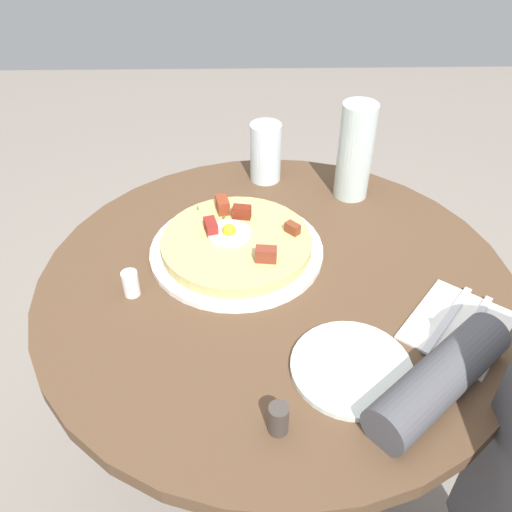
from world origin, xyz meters
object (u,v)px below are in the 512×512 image
fork (470,329)px  pizza_plate (237,250)px  water_glass (266,152)px  breakfast_pizza (236,242)px  bread_plate (351,368)px  dining_table (274,342)px  knife (448,319)px  salt_shaker (131,283)px  pepper_shaker (278,419)px  water_bottle (355,152)px

fork → pizza_plate: bearing=99.6°
water_glass → pizza_plate: bearing=-13.3°
breakfast_pizza → bread_plate: 0.33m
dining_table → fork: 0.38m
breakfast_pizza → pizza_plate: bearing=2.8°
knife → dining_table: bearing=106.0°
salt_shaker → pepper_shaker: bearing=41.2°
water_glass → pepper_shaker: water_glass is taller
water_glass → bread_plate: bearing=11.3°
salt_shaker → knife: bearing=81.6°
fork → knife: size_ratio=1.00×
bread_plate → fork: size_ratio=1.01×
pizza_plate → water_bottle: bearing=128.9°
breakfast_pizza → salt_shaker: bearing=-58.2°
pizza_plate → salt_shaker: 0.21m
pepper_shaker → bread_plate: bearing=130.7°
dining_table → breakfast_pizza: 0.22m
breakfast_pizza → water_bottle: bearing=128.7°
water_bottle → pepper_shaker: bearing=-17.9°
bread_plate → salt_shaker: size_ratio=3.83×
water_glass → water_bottle: bearing=69.2°
water_bottle → salt_shaker: 0.53m
bread_plate → fork: bearing=109.8°
bread_plate → water_glass: water_glass is taller
pizza_plate → fork: 0.43m
knife → pepper_shaker: bearing=163.0°
water_glass → salt_shaker: bearing=-32.8°
pepper_shaker → pizza_plate: bearing=-171.3°
pizza_plate → salt_shaker: salt_shaker is taller
dining_table → pepper_shaker: 0.37m
water_bottle → pizza_plate: bearing=-51.1°
dining_table → breakfast_pizza: breakfast_pizza is taller
dining_table → pizza_plate: bearing=-134.9°
pizza_plate → breakfast_pizza: size_ratio=1.16×
bread_plate → water_glass: size_ratio=1.38×
knife → water_bottle: size_ratio=0.88×
dining_table → pepper_shaker: size_ratio=17.70×
dining_table → bread_plate: bearing=25.6°
water_glass → water_bottle: 0.20m
dining_table → water_glass: water_glass is taller
breakfast_pizza → bread_plate: bearing=31.3°
bread_plate → knife: (-0.09, 0.17, 0.00)m
bread_plate → pepper_shaker: 0.15m
bread_plate → knife: bearing=118.9°
breakfast_pizza → water_bottle: size_ratio=1.36×
dining_table → breakfast_pizza: bearing=-135.6°
pepper_shaker → knife: bearing=124.0°
pizza_plate → breakfast_pizza: (-0.00, -0.00, 0.02)m
dining_table → fork: bearing=65.3°
fork → water_glass: bearing=72.0°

